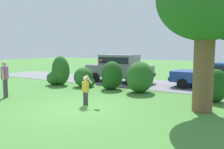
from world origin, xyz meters
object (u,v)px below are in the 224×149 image
Objects in this scene: parked_sedan at (212,75)px; adult_onlooker at (5,77)px; oak_tree_large at (211,4)px; child_thrower at (86,88)px; frisbee at (100,61)px; parked_suv at (119,67)px.

adult_onlooker is (-7.96, -7.74, 0.13)m from parked_sedan.
adult_onlooker is at bearing -164.10° from oak_tree_large.
oak_tree_large reaches higher than child_thrower.
oak_tree_large is 3.26× the size of adult_onlooker.
frisbee is (-3.60, -6.13, 0.98)m from parked_sedan.
parked_suv reaches higher than child_thrower.
parked_suv is at bearing 108.30° from child_thrower.
adult_onlooker is at bearing -135.79° from parked_sedan.
frisbee is (2.34, -5.73, 0.75)m from parked_suv.
child_thrower is (2.15, -6.50, -0.36)m from parked_suv.
parked_sedan reaches higher than child_thrower.
parked_suv is 6.24m from frisbee.
parked_sedan is 15.27× the size of frisbee.
child_thrower is at bearing -118.76° from parked_sedan.
parked_sedan is (-0.67, 5.29, -3.09)m from oak_tree_large.
parked_sedan is at bearing 61.24° from child_thrower.
frisbee reaches higher than adult_onlooker.
oak_tree_large is 8.70m from parked_suv.
parked_suv is at bearing 112.23° from frisbee.
child_thrower is (-4.46, -1.62, -3.22)m from oak_tree_large.
child_thrower is at bearing -104.09° from frisbee.
parked_sedan is 7.87m from child_thrower.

